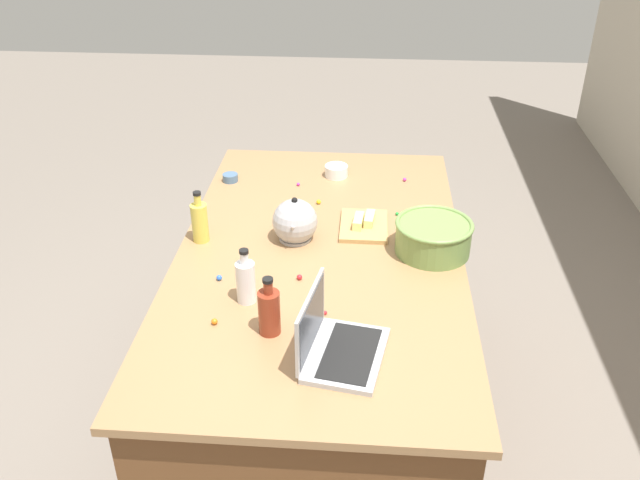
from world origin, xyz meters
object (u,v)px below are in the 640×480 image
at_px(laptop, 335,343).
at_px(ramekin_medium, 230,178).
at_px(butter_stick_left, 358,221).
at_px(bottle_vinegar, 246,281).
at_px(cutting_board, 364,226).
at_px(mixing_bowl_large, 433,236).
at_px(ramekin_small, 336,171).
at_px(bottle_soy, 269,311).
at_px(kettle, 295,222).
at_px(butter_stick_right, 370,219).
at_px(bottle_oil, 200,221).

xyz_separation_m(laptop, ramekin_medium, (-1.21, -0.56, -0.03)).
xyz_separation_m(butter_stick_left, ramekin_medium, (-0.41, -0.61, -0.02)).
distance_m(bottle_vinegar, cutting_board, 0.68).
relative_size(mixing_bowl_large, ramekin_small, 2.76).
relative_size(cutting_board, ramekin_medium, 3.71).
bearing_deg(bottle_soy, ramekin_medium, -162.85).
relative_size(bottle_soy, kettle, 0.97).
xyz_separation_m(bottle_vinegar, butter_stick_right, (-0.56, 0.42, -0.05)).
bearing_deg(ramekin_small, bottle_oil, -38.12).
height_order(kettle, ramekin_small, kettle).
relative_size(bottle_oil, kettle, 1.01).
bearing_deg(butter_stick_right, bottle_soy, -23.32).
xyz_separation_m(ramekin_small, ramekin_medium, (0.09, -0.49, -0.01)).
relative_size(laptop, bottle_vinegar, 1.67).
bearing_deg(butter_stick_left, kettle, -67.23).
relative_size(cutting_board, ramekin_small, 2.44).
bearing_deg(cutting_board, bottle_vinegar, -35.81).
relative_size(bottle_vinegar, bottle_soy, 0.99).
height_order(bottle_oil, butter_stick_left, bottle_oil).
distance_m(laptop, butter_stick_left, 0.81).
bearing_deg(bottle_oil, ramekin_small, 141.88).
bearing_deg(butter_stick_left, mixing_bowl_large, 61.20).
bearing_deg(butter_stick_left, cutting_board, 113.09).
bearing_deg(bottle_oil, mixing_bowl_large, 88.84).
relative_size(bottle_soy, bottle_oil, 0.97).
height_order(bottle_vinegar, bottle_oil, bottle_oil).
bearing_deg(butter_stick_left, ramekin_medium, -123.81).
height_order(bottle_oil, cutting_board, bottle_oil).
bearing_deg(kettle, bottle_oil, -84.40).
relative_size(bottle_vinegar, cutting_board, 0.78).
relative_size(laptop, mixing_bowl_large, 1.15).
bearing_deg(mixing_bowl_large, bottle_oil, -91.16).
xyz_separation_m(laptop, kettle, (-0.70, -0.20, 0.03)).
height_order(ramekin_small, ramekin_medium, ramekin_small).
bearing_deg(kettle, laptop, 15.79).
xyz_separation_m(laptop, bottle_vinegar, (-0.27, -0.32, 0.04)).
xyz_separation_m(laptop, bottle_soy, (-0.10, -0.22, 0.04)).
bearing_deg(cutting_board, bottle_oil, -76.84).
distance_m(mixing_bowl_large, ramekin_medium, 1.07).
height_order(butter_stick_left, ramekin_medium, butter_stick_left).
bearing_deg(mixing_bowl_large, bottle_soy, -45.76).
distance_m(bottle_vinegar, ramekin_small, 1.07).
distance_m(bottle_oil, ramekin_medium, 0.55).
bearing_deg(butter_stick_left, bottle_vinegar, -34.70).
xyz_separation_m(cutting_board, butter_stick_right, (-0.01, 0.02, 0.03)).
relative_size(mixing_bowl_large, butter_stick_left, 2.72).
distance_m(cutting_board, butter_stick_right, 0.04).
height_order(kettle, butter_stick_left, kettle).
xyz_separation_m(kettle, butter_stick_left, (-0.10, 0.25, -0.04)).
distance_m(bottle_vinegar, bottle_soy, 0.20).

